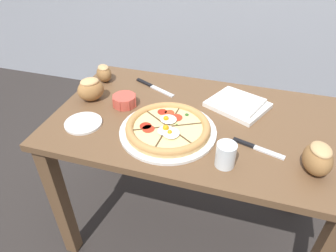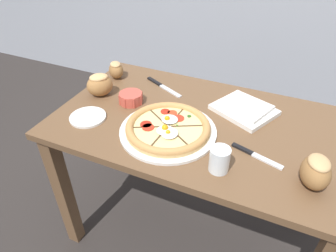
% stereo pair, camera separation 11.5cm
% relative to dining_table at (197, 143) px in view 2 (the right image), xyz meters
% --- Properties ---
extents(ground_plane, '(12.00, 12.00, 0.00)m').
position_rel_dining_table_xyz_m(ground_plane, '(0.00, 0.00, -0.61)').
color(ground_plane, '#2D2826').
extents(dining_table, '(1.18, 0.70, 0.73)m').
position_rel_dining_table_xyz_m(dining_table, '(0.00, 0.00, 0.00)').
color(dining_table, brown).
rests_on(dining_table, ground_plane).
extents(pizza, '(0.38, 0.38, 0.05)m').
position_rel_dining_table_xyz_m(pizza, '(-0.08, -0.12, 0.14)').
color(pizza, white).
rests_on(pizza, dining_table).
extents(ramekin_bowl, '(0.11, 0.11, 0.05)m').
position_rel_dining_table_xyz_m(ramekin_bowl, '(-0.32, 0.01, 0.15)').
color(ramekin_bowl, '#C64C3D').
rests_on(ramekin_bowl, dining_table).
extents(napkin_folded, '(0.30, 0.28, 0.04)m').
position_rel_dining_table_xyz_m(napkin_folded, '(0.16, 0.14, 0.14)').
color(napkin_folded, silver).
rests_on(napkin_folded, dining_table).
extents(bread_piece_near, '(0.15, 0.14, 0.11)m').
position_rel_dining_table_xyz_m(bread_piece_near, '(-0.48, 0.01, 0.18)').
color(bread_piece_near, '#A3703D').
rests_on(bread_piece_near, dining_table).
extents(bread_piece_mid, '(0.11, 0.14, 0.11)m').
position_rel_dining_table_xyz_m(bread_piece_mid, '(0.44, -0.18, 0.18)').
color(bread_piece_mid, olive).
rests_on(bread_piece_mid, dining_table).
extents(bread_piece_far, '(0.12, 0.12, 0.08)m').
position_rel_dining_table_xyz_m(bread_piece_far, '(-0.51, 0.19, 0.16)').
color(bread_piece_far, olive).
rests_on(bread_piece_far, dining_table).
extents(knife_main, '(0.22, 0.12, 0.01)m').
position_rel_dining_table_xyz_m(knife_main, '(-0.25, 0.19, 0.12)').
color(knife_main, silver).
rests_on(knife_main, dining_table).
extents(knife_spare, '(0.19, 0.07, 0.01)m').
position_rel_dining_table_xyz_m(knife_spare, '(0.26, -0.12, 0.12)').
color(knife_spare, silver).
rests_on(knife_spare, dining_table).
extents(water_glass, '(0.07, 0.07, 0.09)m').
position_rel_dining_table_xyz_m(water_glass, '(0.15, -0.24, 0.16)').
color(water_glass, white).
rests_on(water_glass, dining_table).
extents(side_saucer, '(0.15, 0.15, 0.01)m').
position_rel_dining_table_xyz_m(side_saucer, '(-0.43, -0.17, 0.12)').
color(side_saucer, white).
rests_on(side_saucer, dining_table).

